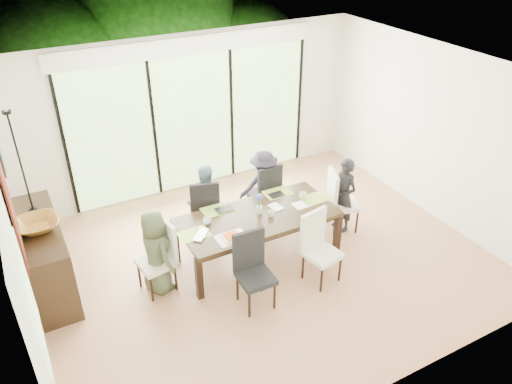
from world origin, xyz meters
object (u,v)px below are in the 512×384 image
person_far_left (205,202)px  bowl (37,225)px  vase (259,210)px  chair_far_right (263,190)px  table_top (258,217)px  person_left_end (156,252)px  person_right_end (344,195)px  cup_a (207,221)px  chair_right_end (344,200)px  chair_far_left (204,206)px  sideboard (46,256)px  person_far_right (264,186)px  chair_near_right (323,249)px  cup_c (303,195)px  laptop (204,235)px  chair_left_end (155,258)px  chair_near_left (256,273)px  cup_b (271,214)px

person_far_left → bowl: bearing=7.8°
person_far_left → vase: bearing=125.6°
chair_far_right → person_far_left: 1.00m
table_top → vase: vase is taller
person_left_end → person_right_end: same height
table_top → cup_a: (-0.70, 0.15, 0.07)m
table_top → person_far_left: (-0.45, 0.83, -0.07)m
table_top → chair_right_end: size_ratio=2.18×
chair_far_left → sideboard: 2.28m
person_far_right → chair_near_right: bearing=103.2°
person_right_end → person_far_right: bearing=-141.6°
cup_a → cup_c: size_ratio=1.00×
chair_right_end → cup_c: bearing=101.8°
table_top → person_far_right: bearing=56.5°
chair_right_end → laptop: chair_right_end is taller
table_top → chair_left_end: 1.51m
chair_right_end → vase: bearing=108.0°
chair_left_end → chair_near_right: same height
chair_right_end → chair_near_left: bearing=133.5°
chair_left_end → laptop: (0.65, -0.10, 0.20)m
cup_c → sideboard: bearing=169.8°
person_far_left → vase: (0.50, -0.78, 0.15)m
bowl → vase: bearing=-11.9°
chair_near_right → person_far_right: bearing=77.5°
table_top → chair_far_left: (-0.45, 0.85, -0.16)m
chair_far_left → person_right_end: 2.11m
chair_left_end → bowl: size_ratio=1.97×
person_left_end → cup_c: (2.28, 0.10, 0.14)m
chair_near_right → person_left_end: bearing=145.4°
chair_left_end → cup_c: (2.30, 0.10, 0.23)m
chair_left_end → chair_far_right: bearing=103.5°
table_top → chair_near_left: (-0.50, -0.87, -0.16)m
chair_far_right → cup_a: size_ratio=8.87×
cup_c → table_top: bearing=-172.9°
cup_a → sideboard: (-2.03, 0.59, -0.25)m
cup_c → sideboard: sideboard is taller
sideboard → vase: bearing=-13.9°
sideboard → bowl: size_ratio=3.36×
vase → laptop: bearing=-170.5°
laptop → bowl: bowl is taller
chair_far_left → person_left_end: person_left_end is taller
chair_far_right → cup_a: (-1.25, -0.70, 0.23)m
laptop → vase: bearing=-36.7°
chair_far_left → bowl: (-2.28, -0.21, 0.53)m
person_far_right → sideboard: 3.28m
chair_near_left → cup_b: (0.65, 0.77, 0.23)m
chair_left_end → laptop: 0.69m
person_far_right → chair_right_end: bearing=153.7°
table_top → person_far_left: size_ratio=1.86×
chair_near_left → cup_c: chair_near_left is taller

